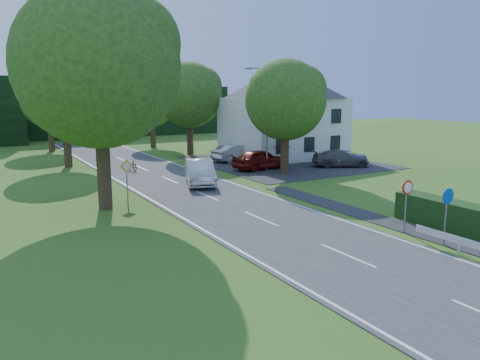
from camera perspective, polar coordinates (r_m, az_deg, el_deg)
road at (r=24.55m, az=0.07°, el=-3.72°), size 7.00×80.00×0.04m
parking_pad at (r=41.68m, az=5.36°, el=2.18°), size 14.00×16.00×0.04m
line_edge_left at (r=23.14m, az=-6.93°, el=-4.63°), size 0.12×80.00×0.01m
line_edge_right at (r=26.28m, az=6.21°, el=-2.77°), size 0.12×80.00×0.01m
line_centre at (r=24.55m, az=0.07°, el=-3.67°), size 0.12×80.00×0.01m
tree_main at (r=25.28m, az=-16.71°, el=9.54°), size 9.40×9.40×11.64m
tree_left_far at (r=41.20m, az=-20.54°, el=7.43°), size 7.00×7.00×8.58m
tree_right_far at (r=46.62m, az=-6.17°, el=8.64°), size 7.40×7.40×9.09m
tree_left_back at (r=53.13m, az=-22.22°, el=7.60°), size 6.60×6.60×8.07m
tree_right_back at (r=53.71m, az=-10.65°, el=7.95°), size 6.20×6.20×7.56m
tree_right_mid at (r=35.18m, az=5.54°, el=7.61°), size 7.00×7.00×8.58m
treeline_right at (r=69.54m, az=-13.55°, el=8.17°), size 30.00×5.00×7.00m
house_white at (r=44.87m, az=5.32°, el=8.40°), size 10.60×8.40×8.60m
streetlight at (r=36.57m, az=3.15°, el=8.03°), size 2.03×0.18×8.00m
sign_roundabout at (r=20.43m, az=23.93°, el=-2.83°), size 0.64×0.08×2.37m
sign_speed_limit at (r=21.59m, az=19.69°, el=-1.58°), size 0.64×0.11×2.37m
sign_priority_left at (r=26.97m, az=-13.65°, el=0.96°), size 0.78×0.09×2.44m
moving_car at (r=31.32m, az=-4.90°, el=0.94°), size 3.34×5.27×1.64m
motorcycle at (r=37.80m, az=-13.10°, el=1.86°), size 0.88×1.94×0.98m
parked_car_red at (r=37.49m, az=2.54°, el=2.55°), size 4.92×2.39×1.62m
parked_car_silver_a at (r=41.98m, az=-0.48°, el=3.35°), size 4.79×2.39×1.51m
parked_car_grey at (r=39.72m, az=12.17°, el=2.59°), size 5.06×3.76×1.36m
parked_car_silver_b at (r=41.02m, az=12.68°, el=2.74°), size 4.81×2.89×1.25m
parasol at (r=37.25m, az=5.03°, el=2.81°), size 2.33×2.37×2.07m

